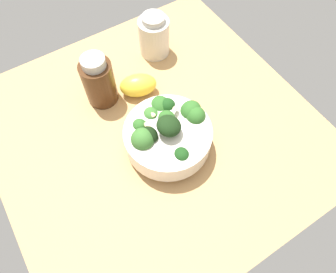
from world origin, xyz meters
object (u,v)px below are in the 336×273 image
bowl_of_broccoli (168,133)px  lemon_wedge (138,85)px  bottle_tall (154,36)px  bottle_short (99,81)px

bowl_of_broccoli → lemon_wedge: bowl_of_broccoli is taller
bottle_tall → bottle_short: 18.61cm
bottle_tall → bottle_short: size_ratio=0.85×
bowl_of_broccoli → bottle_short: bearing=108.0°
lemon_wedge → bottle_tall: size_ratio=0.79×
bottle_tall → bottle_short: (-17.53, -6.19, 0.83)cm
lemon_wedge → bottle_short: (-7.65, 3.07, 3.26)cm
lemon_wedge → bottle_short: bottle_short is taller
bowl_of_broccoli → lemon_wedge: bearing=83.6°
lemon_wedge → bottle_short: bearing=158.1°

